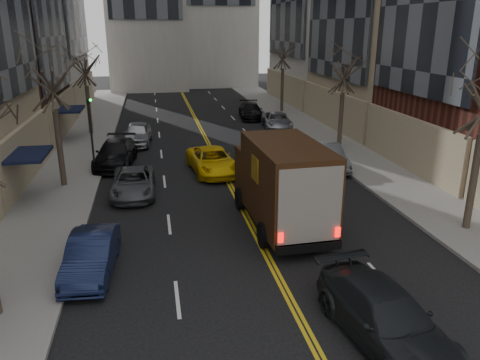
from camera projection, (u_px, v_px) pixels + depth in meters
The scene contains 18 objects.
sidewalk_left at pixel (79, 153), 31.55m from camera, with size 4.00×66.00×0.15m, color slate.
sidewalk_right at pixel (331, 141), 34.72m from camera, with size 4.00×66.00×0.15m, color slate.
tree_lf_mid at pixel (49, 61), 23.01m from camera, with size 3.20×3.20×8.91m.
tree_lf_far at pixel (84, 57), 35.32m from camera, with size 3.20×3.20×8.12m.
tree_rt_mid at pixel (345, 59), 30.91m from camera, with size 3.20×3.20×8.32m.
tree_rt_far at pixel (283, 42), 44.73m from camera, with size 3.20×3.20×9.11m.
traffic_signal at pixel (91, 127), 26.30m from camera, with size 0.29×0.26×4.70m.
ups_truck at pixel (282, 184), 19.65m from camera, with size 3.06×7.04×3.80m.
observer_sedan at pixel (385, 317), 12.63m from camera, with size 2.72×5.38×1.50m.
taxi at pixel (212, 161), 27.42m from camera, with size 2.37×5.13×1.43m, color yellow.
pedestrian at pixel (315, 211), 19.37m from camera, with size 0.68×0.44×1.86m, color black.
parked_lf_b at pixel (91, 255), 16.16m from camera, with size 1.47×4.20×1.39m, color #111938.
parked_lf_c at pixel (133, 183), 23.81m from camera, with size 2.14×4.65×1.29m, color #4C4F54.
parked_lf_d at pixel (116, 153), 28.76m from camera, with size 2.16×5.32×1.55m, color black.
parked_lf_e at pixel (137, 134), 33.98m from camera, with size 1.87×4.65×1.59m, color #A8ABAF.
parked_rt_a at pixel (327, 156), 28.19m from camera, with size 1.57×4.51×1.49m, color #55595E.
parked_rt_b at pixel (277, 121), 39.23m from camera, with size 2.22×4.82×1.34m, color #A8AAB0.
parked_rt_c at pixel (251, 111), 43.62m from camera, with size 2.01×4.95×1.44m, color black.
Camera 1 is at (-3.94, -5.03, 8.22)m, focal length 35.00 mm.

